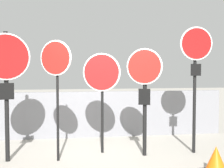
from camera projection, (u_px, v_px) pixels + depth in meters
name	position (u px, v px, depth m)	size (l,w,h in m)	color
ground_plane	(103.00, 157.00, 6.45)	(40.00, 40.00, 0.00)	gray
fence_back	(94.00, 114.00, 8.29)	(7.02, 0.12, 1.21)	slate
stop_sign_0	(6.00, 71.00, 6.02)	(0.89, 0.25, 2.55)	black
stop_sign_1	(56.00, 68.00, 6.07)	(0.60, 0.38, 2.39)	black
stop_sign_2	(102.00, 78.00, 6.66)	(0.78, 0.30, 2.16)	black
stop_sign_3	(145.00, 82.00, 6.45)	(0.69, 0.33, 2.25)	black
stop_sign_4	(196.00, 61.00, 6.65)	(0.71, 0.13, 2.72)	black
traffic_cone_0	(216.00, 160.00, 5.48)	(0.47, 0.47, 0.48)	black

